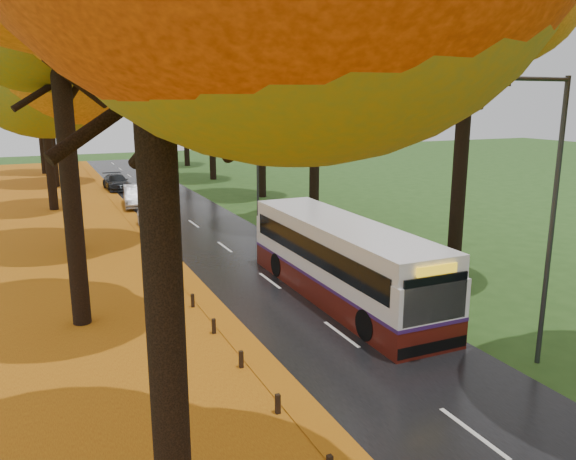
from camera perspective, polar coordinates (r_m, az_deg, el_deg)
road at (r=29.80m, az=-7.05°, el=-1.31°), size 6.50×90.00×0.04m
centre_line at (r=29.79m, az=-7.05°, el=-1.26°), size 0.12×90.00×0.01m
leaf_verge at (r=28.56m, az=-24.55°, el=-3.08°), size 12.00×90.00×0.02m
leaf_drift at (r=29.07m, az=-12.80°, el=-1.86°), size 0.90×90.00×0.01m
trees_left at (r=29.75m, az=-22.76°, el=16.27°), size 9.20×74.00×13.88m
trees_right at (r=33.49m, az=3.76°, el=17.03°), size 9.30×74.20×13.96m
streetlamp_near at (r=16.57m, az=24.89°, el=2.56°), size 2.45×0.18×8.00m
streetlamp_mid at (r=34.99m, az=-3.53°, el=8.71°), size 2.45×0.18×8.00m
streetlamp_far at (r=56.05m, az=-11.74°, el=10.13°), size 2.45×0.18×8.00m
bus at (r=21.18m, az=5.41°, el=-2.90°), size 2.64×11.16×2.93m
car_white at (r=33.62m, az=-13.38°, el=1.31°), size 1.61×3.98×1.36m
car_silver at (r=40.93m, az=-15.22°, el=3.38°), size 2.09×4.68×1.49m
car_dark at (r=49.03m, az=-17.03°, el=4.68°), size 1.98×4.45×1.27m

